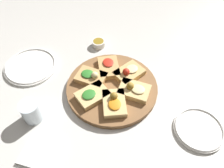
{
  "coord_description": "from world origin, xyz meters",
  "views": [
    {
      "loc": [
        0.11,
        -0.57,
        0.75
      ],
      "look_at": [
        0.0,
        0.0,
        0.04
      ],
      "focal_mm": 35.0,
      "sensor_mm": 36.0,
      "label": 1
    }
  ],
  "objects_px": {
    "plate_right": "(199,129)",
    "napkin_stack": "(41,153)",
    "serving_board": "(112,88)",
    "dipping_bowl": "(99,43)",
    "plate_left": "(31,66)",
    "water_glass": "(31,111)"
  },
  "relations": [
    {
      "from": "serving_board",
      "to": "napkin_stack",
      "type": "height_order",
      "value": "serving_board"
    },
    {
      "from": "serving_board",
      "to": "dipping_bowl",
      "type": "relative_size",
      "value": 5.68
    },
    {
      "from": "plate_right",
      "to": "water_glass",
      "type": "xyz_separation_m",
      "value": [
        -0.63,
        -0.07,
        0.04
      ]
    },
    {
      "from": "plate_right",
      "to": "plate_left",
      "type": "bearing_deg",
      "value": 166.53
    },
    {
      "from": "plate_left",
      "to": "napkin_stack",
      "type": "relative_size",
      "value": 1.84
    },
    {
      "from": "dipping_bowl",
      "to": "water_glass",
      "type": "bearing_deg",
      "value": -107.61
    },
    {
      "from": "plate_left",
      "to": "napkin_stack",
      "type": "xyz_separation_m",
      "value": [
        0.21,
        -0.38,
        -0.0
      ]
    },
    {
      "from": "serving_board",
      "to": "napkin_stack",
      "type": "bearing_deg",
      "value": -119.46
    },
    {
      "from": "plate_left",
      "to": "plate_right",
      "type": "distance_m",
      "value": 0.78
    },
    {
      "from": "dipping_bowl",
      "to": "plate_left",
      "type": "bearing_deg",
      "value": -142.48
    },
    {
      "from": "plate_right",
      "to": "dipping_bowl",
      "type": "xyz_separation_m",
      "value": [
        -0.48,
        0.39,
        0.01
      ]
    },
    {
      "from": "plate_left",
      "to": "water_glass",
      "type": "height_order",
      "value": "water_glass"
    },
    {
      "from": "plate_right",
      "to": "napkin_stack",
      "type": "relative_size",
      "value": 1.43
    },
    {
      "from": "water_glass",
      "to": "napkin_stack",
      "type": "xyz_separation_m",
      "value": [
        0.09,
        -0.13,
        -0.04
      ]
    },
    {
      "from": "water_glass",
      "to": "napkin_stack",
      "type": "height_order",
      "value": "water_glass"
    },
    {
      "from": "plate_right",
      "to": "napkin_stack",
      "type": "bearing_deg",
      "value": -159.59
    },
    {
      "from": "water_glass",
      "to": "napkin_stack",
      "type": "distance_m",
      "value": 0.16
    },
    {
      "from": "plate_right",
      "to": "water_glass",
      "type": "relative_size",
      "value": 2.13
    },
    {
      "from": "napkin_stack",
      "to": "plate_left",
      "type": "bearing_deg",
      "value": 119.12
    },
    {
      "from": "plate_right",
      "to": "dipping_bowl",
      "type": "relative_size",
      "value": 2.76
    },
    {
      "from": "plate_left",
      "to": "water_glass",
      "type": "xyz_separation_m",
      "value": [
        0.13,
        -0.25,
        0.04
      ]
    },
    {
      "from": "napkin_stack",
      "to": "serving_board",
      "type": "bearing_deg",
      "value": 60.54
    }
  ]
}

